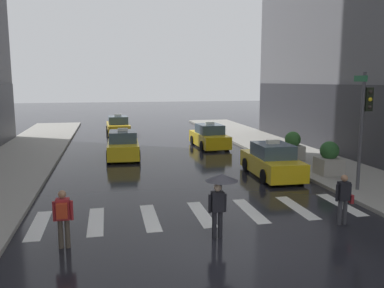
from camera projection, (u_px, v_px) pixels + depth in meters
The scene contains 12 objects.
ground_plane at pixel (226, 248), 11.20m from camera, with size 160.00×160.00×0.00m, color black.
crosswalk_markings at pixel (202, 214), 14.10m from camera, with size 11.30×2.80×0.01m.
traffic_light_pole at pixel (364, 115), 16.25m from camera, with size 0.44×0.84×4.80m.
taxi_lead at pixel (272, 162), 19.59m from camera, with size 2.03×4.59×1.80m.
taxi_second at pixel (123, 146), 24.45m from camera, with size 2.05×4.59×1.80m.
taxi_third at pixel (209, 137), 28.21m from camera, with size 2.06×4.60×1.80m.
taxi_fourth at pixel (118, 126), 34.68m from camera, with size 2.04×4.59×1.80m.
pedestrian_with_umbrella at pixel (220, 188), 11.72m from camera, with size 0.96×0.96×1.94m.
pedestrian_with_backpack at pixel (63, 215), 11.06m from camera, with size 0.55×0.43×1.65m.
pedestrian_with_handbag at pixel (344, 197), 12.94m from camera, with size 0.60×0.24×1.65m.
planter_near_corner at pixel (329, 159), 19.38m from camera, with size 1.10×1.10×1.60m.
planter_mid_block at pixel (292, 147), 23.11m from camera, with size 1.10×1.10×1.60m.
Camera 1 is at (-3.11, -10.20, 4.60)m, focal length 37.72 mm.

